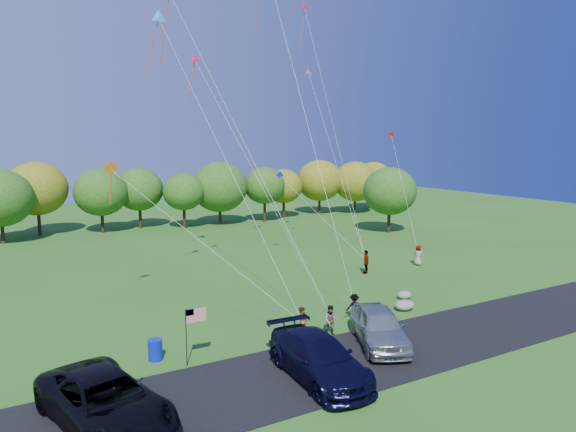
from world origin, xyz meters
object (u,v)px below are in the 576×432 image
at_px(flyer_b, 331,320).
at_px(flyer_e, 418,255).
at_px(minivan_silver, 379,326).
at_px(trash_barrel, 155,350).
at_px(flyer_d, 366,262).
at_px(flyer_a, 303,324).
at_px(flyer_c, 354,307).
at_px(park_bench, 91,374).
at_px(minivan_dark, 105,401).
at_px(minivan_navy, 319,358).

relative_size(flyer_b, flyer_e, 0.96).
bearing_deg(flyer_e, minivan_silver, 103.00).
xyz_separation_m(flyer_e, trash_barrel, (-24.27, -7.98, -0.35)).
xyz_separation_m(flyer_d, trash_barrel, (-18.77, -7.98, -0.43)).
bearing_deg(flyer_a, minivan_silver, -65.55).
bearing_deg(flyer_c, flyer_b, 47.96).
height_order(flyer_c, flyer_e, flyer_e).
xyz_separation_m(minivan_silver, flyer_d, (8.41, 11.81, -0.07)).
bearing_deg(flyer_d, minivan_silver, 19.91).
bearing_deg(park_bench, flyer_a, 3.31).
relative_size(flyer_c, trash_barrel, 1.54).
height_order(minivan_dark, flyer_b, minivan_dark).
xyz_separation_m(minivan_silver, flyer_c, (1.17, 3.66, -0.22)).
distance_m(minivan_dark, trash_barrel, 5.77).
xyz_separation_m(minivan_dark, flyer_e, (27.38, 12.81, -0.14)).
relative_size(minivan_silver, flyer_e, 3.23).
relative_size(park_bench, trash_barrel, 1.60).
xyz_separation_m(flyer_b, trash_barrel, (-9.03, 1.48, -0.31)).
height_order(flyer_a, flyer_c, flyer_a).
xyz_separation_m(flyer_e, park_bench, (-27.32, -9.08, -0.38)).
relative_size(flyer_b, flyer_d, 0.88).
xyz_separation_m(flyer_c, flyer_d, (7.24, 8.15, 0.16)).
relative_size(minivan_dark, trash_barrel, 6.67).
bearing_deg(flyer_b, flyer_d, 76.95).
bearing_deg(flyer_e, minivan_navy, 98.49).
height_order(minivan_silver, flyer_a, minivan_silver).
bearing_deg(minivan_silver, flyer_c, 97.29).
distance_m(flyer_c, flyer_d, 10.90).
bearing_deg(minivan_silver, park_bench, -166.52).
bearing_deg(minivan_silver, minivan_navy, -135.92).
height_order(minivan_navy, flyer_d, minivan_navy).
bearing_deg(flyer_c, flyer_a, 37.44).
xyz_separation_m(minivan_navy, flyer_d, (13.10, 13.44, -0.04)).
height_order(minivan_silver, park_bench, minivan_silver).
distance_m(flyer_b, flyer_e, 17.94).
bearing_deg(trash_barrel, flyer_a, -11.52).
xyz_separation_m(minivan_silver, flyer_a, (-3.10, 2.35, -0.08)).
bearing_deg(minivan_dark, flyer_a, 3.85).
height_order(minivan_dark, flyer_d, minivan_dark).
xyz_separation_m(minivan_silver, flyer_e, (13.90, 11.81, -0.15)).
distance_m(minivan_navy, trash_barrel, 7.88).
distance_m(flyer_c, trash_barrel, 11.54).
bearing_deg(flyer_a, park_bench, 149.41).
bearing_deg(park_bench, minivan_navy, -21.08).
xyz_separation_m(minivan_dark, flyer_c, (14.66, 4.66, -0.22)).
distance_m(flyer_a, flyer_d, 14.90).
distance_m(minivan_navy, flyer_d, 18.77).
bearing_deg(flyer_d, trash_barrel, -11.61).
bearing_deg(trash_barrel, park_bench, -160.36).
bearing_deg(minivan_navy, flyer_b, 52.63).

